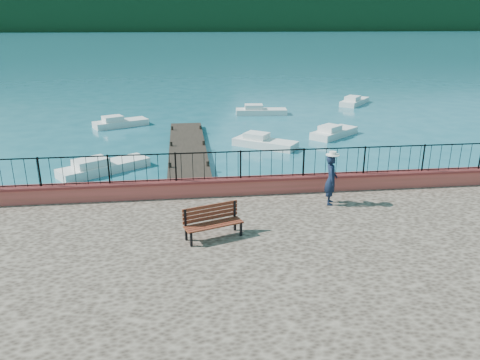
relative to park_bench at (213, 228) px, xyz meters
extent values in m
plane|color=#19596B|center=(1.48, -0.37, -1.48)|extent=(2000.00, 2000.00, 0.00)
cube|color=#CD4D4A|center=(1.48, 3.33, 0.01)|extent=(28.00, 0.46, 0.58)
cube|color=black|center=(1.48, 3.33, 0.78)|extent=(27.00, 0.05, 0.95)
cube|color=#2D231C|center=(-0.52, 11.63, -1.33)|extent=(2.00, 16.00, 0.30)
cube|color=black|center=(1.48, 299.63, 7.52)|extent=(900.00, 60.00, 18.00)
ellipsoid|color=#142D23|center=(221.48, 559.63, -1.48)|extent=(448.00, 384.00, 180.00)
cube|color=black|center=(0.01, -0.04, -0.07)|extent=(1.71, 1.00, 0.41)
cube|color=brown|center=(-0.07, 0.20, 0.38)|extent=(1.58, 0.60, 0.50)
imported|color=black|center=(3.99, 2.06, 0.55)|extent=(0.54, 0.69, 1.66)
cylinder|color=silver|center=(3.99, 2.06, 1.44)|extent=(0.44, 0.44, 0.12)
cube|color=white|center=(-4.55, 10.26, -1.08)|extent=(4.29, 3.52, 0.80)
cube|color=white|center=(3.93, 13.85, -1.08)|extent=(3.73, 3.21, 0.80)
cube|color=silver|center=(8.68, 15.90, -1.08)|extent=(3.56, 3.28, 0.80)
cube|color=silver|center=(-4.93, 20.47, -1.08)|extent=(3.80, 2.72, 0.80)
cube|color=silver|center=(5.32, 23.49, -1.08)|extent=(3.97, 1.65, 0.80)
cube|color=silver|center=(14.09, 26.99, -1.08)|extent=(3.52, 3.88, 0.80)
camera|label=1|loc=(-0.72, -11.81, 5.49)|focal=35.00mm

